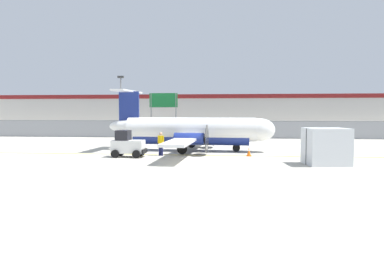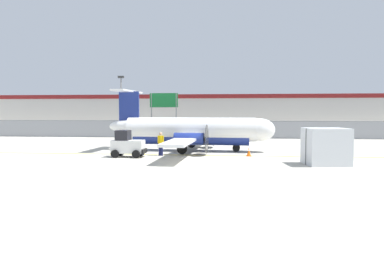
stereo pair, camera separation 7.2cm
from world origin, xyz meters
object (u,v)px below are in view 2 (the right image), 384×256
parked_car_6 (301,128)px  apron_light_pole (121,102)px  parked_car_2 (179,125)px  highway_sign (164,104)px  commuter_airplane (194,131)px  ground_crew_worker (161,142)px  parked_car_5 (264,129)px  cargo_container (326,146)px  traffic_cone_near_left (164,143)px  parked_car_1 (146,126)px  parked_car_7 (319,126)px  parked_car_4 (229,128)px  parked_car_0 (122,126)px  baggage_tug (127,145)px  parked_car_3 (198,125)px  traffic_cone_near_right (249,152)px

parked_car_6 → apron_light_pole: bearing=-152.7°
parked_car_2 → highway_sign: 12.38m
commuter_airplane → ground_crew_worker: size_ratio=9.45×
parked_car_5 → cargo_container: bearing=96.0°
traffic_cone_near_left → parked_car_1: (-6.47, 20.44, 0.58)m
apron_light_pole → parked_car_2: bearing=74.5°
commuter_airplane → highway_sign: (-5.29, 15.53, 2.54)m
ground_crew_worker → apron_light_pole: bearing=53.2°
parked_car_1 → parked_car_2: 6.20m
commuter_airplane → ground_crew_worker: (-2.09, -3.22, -0.65)m
traffic_cone_near_left → parked_car_1: bearing=107.6°
parked_car_6 → parked_car_7: same height
parked_car_1 → parked_car_4: 12.69m
ground_crew_worker → parked_car_0: bearing=48.1°
traffic_cone_near_left → parked_car_2: bearing=94.7°
cargo_container → traffic_cone_near_left: (-11.50, 9.07, -0.79)m
baggage_tug → parked_car_5: size_ratio=0.55×
cargo_container → parked_car_3: 36.27m
ground_crew_worker → parked_car_3: (0.06, 31.55, -0.06)m
parked_car_2 → highway_sign: size_ratio=0.79×
parked_car_1 → parked_car_5: bearing=157.1°
traffic_cone_near_left → parked_car_6: 23.53m
parked_car_0 → apron_light_pole: (4.41, -14.66, 3.41)m
parked_car_4 → highway_sign: (-8.25, -4.73, 3.24)m
traffic_cone_near_left → parked_car_4: bearing=71.5°
ground_crew_worker → highway_sign: highway_sign is taller
commuter_airplane → parked_car_1: bearing=115.5°
commuter_airplane → parked_car_7: bearing=60.7°
commuter_airplane → cargo_container: (8.57, -6.36, -0.50)m
traffic_cone_near_right → parked_car_0: 33.94m
ground_crew_worker → parked_car_3: 31.55m
traffic_cone_near_right → apron_light_pole: (-13.72, 14.03, 3.99)m
cargo_container → parked_car_7: (8.08, 32.22, -0.21)m
cargo_container → parked_car_2: cargo_container is taller
parked_car_6 → apron_light_pole: apron_light_pole is taller
traffic_cone_near_left → parked_car_3: size_ratio=0.15×
parked_car_4 → parked_car_7: bearing=-163.8°
parked_car_0 → parked_car_6: same height
cargo_container → traffic_cone_near_left: 14.67m
cargo_container → parked_car_6: (4.16, 26.63, -0.21)m
baggage_tug → parked_car_0: 31.46m
traffic_cone_near_left → ground_crew_worker: bearing=-82.0°
parked_car_2 → parked_car_7: (21.61, -1.61, 0.00)m
cargo_container → parked_car_4: bearing=95.1°
traffic_cone_near_right → highway_sign: bearing=117.4°
parked_car_4 → parked_car_3: bearing=-64.3°
baggage_tug → parked_car_0: baggage_tug is taller
cargo_container → parked_car_2: (-13.53, 33.83, -0.21)m
highway_sign → apron_light_pole: bearing=-133.8°
parked_car_4 → parked_car_6: bearing=174.0°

